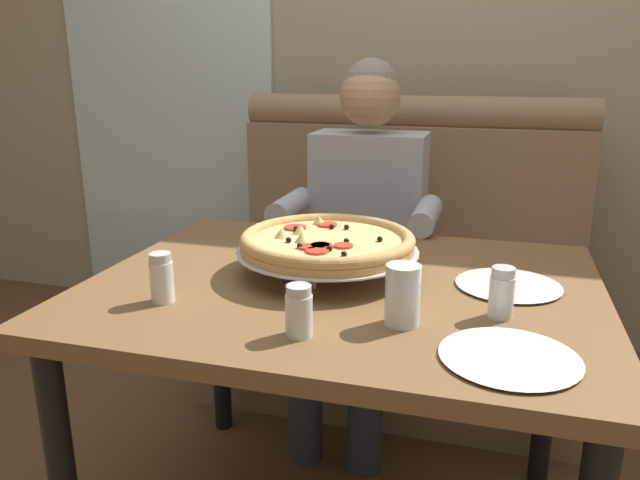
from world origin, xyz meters
The scene contains 13 objects.
back_wall_with_window centered at (0.00, 1.51, 1.40)m, with size 6.00×0.12×2.80m, color tan.
window_panel centered at (-1.26, 1.44, 1.40)m, with size 1.10×0.02×2.80m, color white.
booth_bench centered at (0.00, 0.94, 0.40)m, with size 1.42×0.78×1.13m.
dining_table centered at (0.00, 0.00, 0.66)m, with size 1.21×0.95×0.75m.
diner_main centered at (-0.10, 0.68, 0.71)m, with size 0.54×0.64×1.27m.
pizza centered at (-0.06, 0.06, 0.82)m, with size 0.46×0.46×0.11m.
shaker_pepper_flakes centered at (0.37, -0.12, 0.79)m, with size 0.05×0.05×0.11m.
shaker_oregano centered at (-0.35, -0.24, 0.79)m, with size 0.05×0.05×0.11m.
shaker_parmesan centered at (-0.01, -0.32, 0.79)m, with size 0.05×0.05×0.10m.
plate_near_left centered at (0.38, 0.07, 0.76)m, with size 0.25×0.25×0.02m.
plate_near_right centered at (0.38, -0.31, 0.76)m, with size 0.25×0.25×0.02m.
drinking_glass centered at (0.17, -0.21, 0.80)m, with size 0.07×0.07×0.13m.
patio_chair centered at (-1.13, 2.27, 0.52)m, with size 0.42×0.41×0.86m.
Camera 1 is at (0.33, -1.34, 1.25)m, focal length 34.15 mm.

